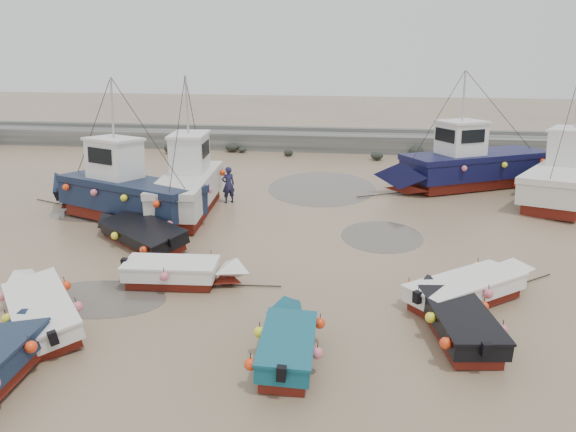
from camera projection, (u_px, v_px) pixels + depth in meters
name	position (u px, v px, depth m)	size (l,w,h in m)	color
ground	(247.00, 268.00, 20.12)	(120.00, 120.00, 0.00)	#997E62
seawall	(306.00, 141.00, 40.69)	(60.00, 4.92, 1.50)	slate
puddle_a	(100.00, 298.00, 17.77)	(4.25, 4.25, 0.01)	#514A42
puddle_b	(382.00, 236.00, 23.28)	(3.39, 3.39, 0.01)	#514A42
puddle_c	(93.00, 214.00, 26.13)	(4.14, 4.14, 0.01)	#514A42
puddle_d	(322.00, 188.00, 30.68)	(5.85, 5.85, 0.01)	#514A42
dinghy_0	(42.00, 304.00, 16.21)	(4.64, 5.53, 1.43)	maroon
dinghy_2	(288.00, 338.00, 14.37)	(1.84, 5.11, 1.43)	maroon
dinghy_3	(474.00, 285.00, 17.44)	(5.34, 4.41, 1.43)	maroon
dinghy_4	(140.00, 230.00, 22.43)	(5.55, 4.64, 1.43)	maroon
dinghy_5	(182.00, 269.00, 18.57)	(5.33, 1.98, 1.43)	maroon
dinghy_6	(456.00, 314.00, 15.59)	(2.31, 5.66, 1.43)	maroon
cabin_boat_0	(120.00, 190.00, 25.13)	(9.64, 5.28, 6.22)	maroon
cabin_boat_1	(190.00, 183.00, 26.27)	(2.78, 9.52, 6.22)	maroon
cabin_boat_2	(467.00, 164.00, 30.38)	(10.68, 6.69, 6.22)	maroon
cabin_boat_3	(571.00, 175.00, 27.73)	(6.47, 9.10, 6.22)	maroon
person	(229.00, 203.00, 27.95)	(0.67, 0.44, 1.83)	#1E1E3E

